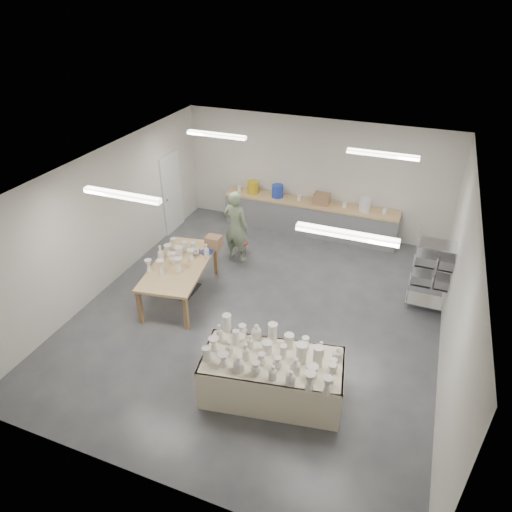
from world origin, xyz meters
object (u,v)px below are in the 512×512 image
at_px(work_table, 182,261).
at_px(potter, 236,227).
at_px(drying_table, 272,375).
at_px(red_stool, 241,243).

xyz_separation_m(work_table, potter, (0.49, 1.72, 0.07)).
relative_size(drying_table, potter, 1.34).
bearing_deg(work_table, potter, 65.16).
bearing_deg(work_table, red_stool, 67.21).
distance_m(work_table, potter, 1.79).
xyz_separation_m(work_table, red_stool, (0.49, 1.99, -0.52)).
bearing_deg(potter, drying_table, 130.59).
bearing_deg(drying_table, red_stool, 109.40).
bearing_deg(red_stool, work_table, -103.72).
distance_m(work_table, red_stool, 2.11).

